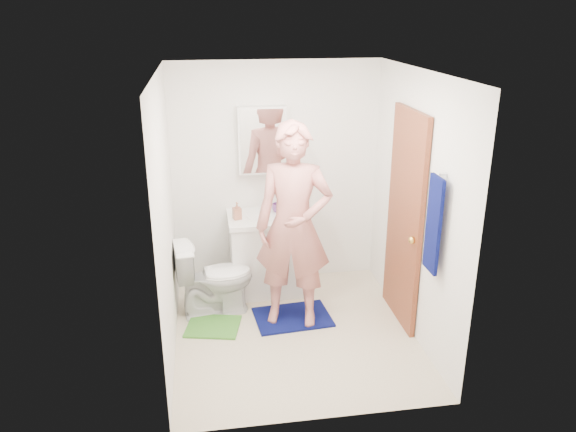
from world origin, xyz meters
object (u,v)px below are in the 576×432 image
object	(u,v)px
toilet	(214,277)
soap_dispenser	(237,211)
man	(294,227)
vanity_cabinet	(266,255)
medicine_cabinet	(262,140)
toothbrush_cup	(278,208)
towel	(434,225)

from	to	relation	value
toilet	soap_dispenser	bearing A→B (deg)	-43.77
man	vanity_cabinet	bearing A→B (deg)	119.64
vanity_cabinet	toilet	world-z (taller)	vanity_cabinet
toilet	man	xyz separation A→B (m)	(0.74, -0.31, 0.61)
medicine_cabinet	toothbrush_cup	bearing A→B (deg)	-42.64
towel	toilet	world-z (taller)	towel
vanity_cabinet	man	distance (m)	0.94
medicine_cabinet	soap_dispenser	size ratio (longest dim) A/B	3.93
vanity_cabinet	toilet	size ratio (longest dim) A/B	1.05
towel	man	xyz separation A→B (m)	(-1.00, 0.78, -0.26)
vanity_cabinet	man	bearing A→B (deg)	-75.97
soap_dispenser	man	xyz separation A→B (m)	(0.48, -0.66, 0.05)
medicine_cabinet	toilet	xyz separation A→B (m)	(-0.56, -0.62, -1.22)
man	toothbrush_cup	bearing A→B (deg)	108.27
medicine_cabinet	toothbrush_cup	xyz separation A→B (m)	(0.14, -0.13, -0.70)
vanity_cabinet	soap_dispenser	size ratio (longest dim) A/B	4.49
vanity_cabinet	toothbrush_cup	size ratio (longest dim) A/B	6.54
vanity_cabinet	towel	bearing A→B (deg)	-51.53
medicine_cabinet	man	bearing A→B (deg)	-79.28
vanity_cabinet	soap_dispenser	distance (m)	0.62
vanity_cabinet	man	xyz separation A→B (m)	(0.18, -0.70, 0.59)
towel	soap_dispenser	world-z (taller)	towel
soap_dispenser	toothbrush_cup	distance (m)	0.46
soap_dispenser	toothbrush_cup	bearing A→B (deg)	17.90
toilet	soap_dispenser	size ratio (longest dim) A/B	4.27
toothbrush_cup	man	world-z (taller)	man
medicine_cabinet	vanity_cabinet	bearing A→B (deg)	-90.00
man	towel	bearing A→B (deg)	-22.25
towel	soap_dispenser	bearing A→B (deg)	135.78
toothbrush_cup	medicine_cabinet	bearing A→B (deg)	137.36
medicine_cabinet	towel	size ratio (longest dim) A/B	0.87
towel	toilet	bearing A→B (deg)	148.00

